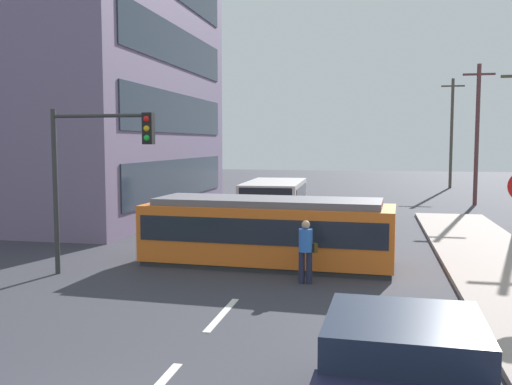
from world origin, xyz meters
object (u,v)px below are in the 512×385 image
at_px(streetcar_tram, 268,230).
at_px(traffic_light_mast, 95,158).
at_px(utility_pole_distant, 452,131).
at_px(utility_pole_far, 477,132).
at_px(city_bus, 274,199).
at_px(pedestrian_crossing, 306,248).

xyz_separation_m(streetcar_tram, traffic_light_mast, (-4.34, -2.45, 2.22)).
bearing_deg(utility_pole_distant, streetcar_tram, -106.18).
bearing_deg(traffic_light_mast, utility_pole_distant, 68.36).
bearing_deg(utility_pole_far, city_bus, -137.37).
bearing_deg(utility_pole_distant, traffic_light_mast, -111.64).
distance_m(streetcar_tram, traffic_light_mast, 5.46).
height_order(traffic_light_mast, utility_pole_far, utility_pole_far).
relative_size(city_bus, utility_pole_distant, 0.65).
bearing_deg(utility_pole_far, traffic_light_mast, -122.23).
distance_m(streetcar_tram, utility_pole_far, 20.98).
xyz_separation_m(city_bus, utility_pole_far, (10.39, 9.57, 3.23)).
height_order(utility_pole_far, utility_pole_distant, utility_pole_distant).
xyz_separation_m(traffic_light_mast, utility_pole_far, (13.33, 21.14, 1.04)).
relative_size(pedestrian_crossing, traffic_light_mast, 0.36).
distance_m(utility_pole_far, utility_pole_distant, 12.90).
height_order(streetcar_tram, utility_pole_far, utility_pole_far).
height_order(streetcar_tram, pedestrian_crossing, streetcar_tram).
distance_m(streetcar_tram, utility_pole_distant, 33.07).
bearing_deg(city_bus, utility_pole_distant, 64.80).
height_order(streetcar_tram, traffic_light_mast, traffic_light_mast).
bearing_deg(utility_pole_far, pedestrian_crossing, -110.01).
relative_size(pedestrian_crossing, utility_pole_distant, 0.19).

